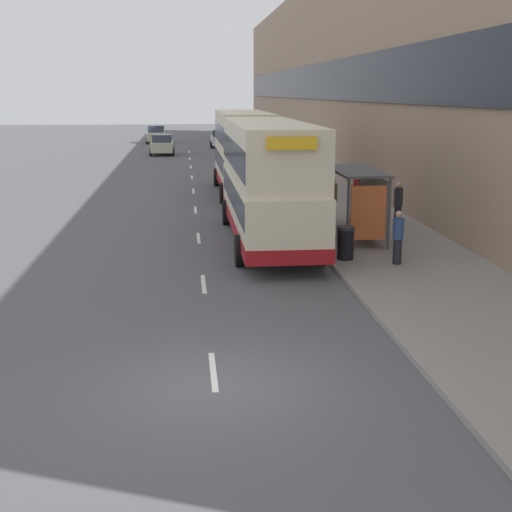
# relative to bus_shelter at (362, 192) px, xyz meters

# --- Properties ---
(ground_plane) EXTENTS (220.00, 220.00, 0.00)m
(ground_plane) POSITION_rel_bus_shelter_xyz_m (-5.77, -12.25, -1.88)
(ground_plane) COLOR #515156
(pavement) EXTENTS (5.00, 93.00, 0.14)m
(pavement) POSITION_rel_bus_shelter_xyz_m (0.73, 26.25, -1.81)
(pavement) COLOR gray
(pavement) RESTS_ON ground_plane
(terrace_facade) EXTENTS (3.10, 93.00, 13.40)m
(terrace_facade) POSITION_rel_bus_shelter_xyz_m (4.72, 26.25, 4.82)
(terrace_facade) COLOR #9E846B
(terrace_facade) RESTS_ON ground_plane
(lane_mark_0) EXTENTS (0.12, 2.00, 0.01)m
(lane_mark_0) POSITION_rel_bus_shelter_xyz_m (-5.77, -11.51, -1.87)
(lane_mark_0) COLOR silver
(lane_mark_0) RESTS_ON ground_plane
(lane_mark_1) EXTENTS (0.12, 2.00, 0.01)m
(lane_mark_1) POSITION_rel_bus_shelter_xyz_m (-5.77, -5.00, -1.87)
(lane_mark_1) COLOR silver
(lane_mark_1) RESTS_ON ground_plane
(lane_mark_2) EXTENTS (0.12, 2.00, 0.01)m
(lane_mark_2) POSITION_rel_bus_shelter_xyz_m (-5.77, 1.52, -1.87)
(lane_mark_2) COLOR silver
(lane_mark_2) RESTS_ON ground_plane
(lane_mark_3) EXTENTS (0.12, 2.00, 0.01)m
(lane_mark_3) POSITION_rel_bus_shelter_xyz_m (-5.77, 8.04, -1.87)
(lane_mark_3) COLOR silver
(lane_mark_3) RESTS_ON ground_plane
(lane_mark_4) EXTENTS (0.12, 2.00, 0.01)m
(lane_mark_4) POSITION_rel_bus_shelter_xyz_m (-5.77, 14.55, -1.87)
(lane_mark_4) COLOR silver
(lane_mark_4) RESTS_ON ground_plane
(lane_mark_5) EXTENTS (0.12, 2.00, 0.01)m
(lane_mark_5) POSITION_rel_bus_shelter_xyz_m (-5.77, 21.07, -1.87)
(lane_mark_5) COLOR silver
(lane_mark_5) RESTS_ON ground_plane
(lane_mark_6) EXTENTS (0.12, 2.00, 0.01)m
(lane_mark_6) POSITION_rel_bus_shelter_xyz_m (-5.77, 27.58, -1.87)
(lane_mark_6) COLOR silver
(lane_mark_6) RESTS_ON ground_plane
(lane_mark_7) EXTENTS (0.12, 2.00, 0.01)m
(lane_mark_7) POSITION_rel_bus_shelter_xyz_m (-5.77, 34.10, -1.87)
(lane_mark_7) COLOR silver
(lane_mark_7) RESTS_ON ground_plane
(lane_mark_8) EXTENTS (0.12, 2.00, 0.01)m
(lane_mark_8) POSITION_rel_bus_shelter_xyz_m (-5.77, 40.62, -1.87)
(lane_mark_8) COLOR silver
(lane_mark_8) RESTS_ON ground_plane
(bus_shelter) EXTENTS (1.60, 4.20, 2.48)m
(bus_shelter) POSITION_rel_bus_shelter_xyz_m (0.00, 0.00, 0.00)
(bus_shelter) COLOR #4C4C51
(bus_shelter) RESTS_ON ground_plane
(double_decker_bus_near) EXTENTS (2.85, 11.18, 4.30)m
(double_decker_bus_near) POSITION_rel_bus_shelter_xyz_m (-3.30, 0.49, 0.41)
(double_decker_bus_near) COLOR beige
(double_decker_bus_near) RESTS_ON ground_plane
(double_decker_bus_ahead) EXTENTS (2.85, 10.30, 4.30)m
(double_decker_bus_ahead) POSITION_rel_bus_shelter_xyz_m (-3.12, 13.12, 0.41)
(double_decker_bus_ahead) COLOR beige
(double_decker_bus_ahead) RESTS_ON ground_plane
(car_0) EXTENTS (2.04, 3.84, 1.73)m
(car_0) POSITION_rel_bus_shelter_xyz_m (-2.62, 45.60, -1.02)
(car_0) COLOR silver
(car_0) RESTS_ON ground_plane
(car_1) EXTENTS (2.07, 3.88, 1.74)m
(car_1) POSITION_rel_bus_shelter_xyz_m (-8.10, 37.94, -1.02)
(car_1) COLOR #B7B799
(car_1) RESTS_ON ground_plane
(car_2) EXTENTS (2.08, 4.03, 1.85)m
(car_2) POSITION_rel_bus_shelter_xyz_m (-9.12, 52.57, -0.97)
(car_2) COLOR #B7B799
(car_2) RESTS_ON ground_plane
(pedestrian_at_shelter) EXTENTS (0.33, 0.33, 1.66)m
(pedestrian_at_shelter) POSITION_rel_bus_shelter_xyz_m (0.22, -3.73, -0.89)
(pedestrian_at_shelter) COLOR #23232D
(pedestrian_at_shelter) RESTS_ON ground_plane
(pedestrian_1) EXTENTS (0.36, 0.36, 1.84)m
(pedestrian_1) POSITION_rel_bus_shelter_xyz_m (-0.33, 3.42, -0.80)
(pedestrian_1) COLOR #23232D
(pedestrian_1) RESTS_ON ground_plane
(pedestrian_2) EXTENTS (0.34, 0.34, 1.74)m
(pedestrian_2) POSITION_rel_bus_shelter_xyz_m (2.09, 2.47, -0.85)
(pedestrian_2) COLOR #23232D
(pedestrian_2) RESTS_ON ground_plane
(pedestrian_3) EXTENTS (0.36, 0.36, 1.82)m
(pedestrian_3) POSITION_rel_bus_shelter_xyz_m (0.98, 4.65, -0.81)
(pedestrian_3) COLOR #23232D
(pedestrian_3) RESTS_ON ground_plane
(litter_bin) EXTENTS (0.55, 0.55, 1.05)m
(litter_bin) POSITION_rel_bus_shelter_xyz_m (-1.22, -2.93, -1.21)
(litter_bin) COLOR black
(litter_bin) RESTS_ON ground_plane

